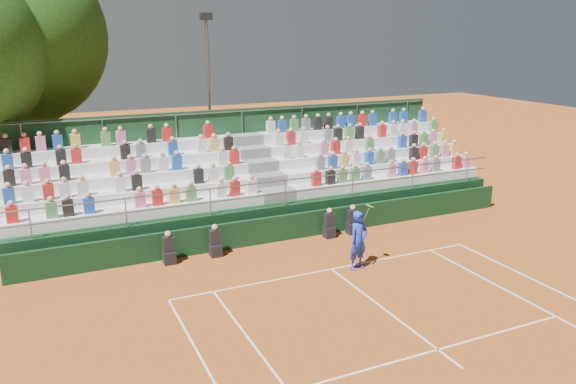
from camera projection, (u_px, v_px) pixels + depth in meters
name	position (u px, v px, depth m)	size (l,w,h in m)	color
ground	(331.00, 269.00, 18.80)	(90.00, 90.00, 0.00)	#AD531C
courtside_wall	(291.00, 227.00, 21.46)	(20.00, 0.15, 1.00)	black
line_officials	(271.00, 235.00, 20.66)	(7.66, 0.40, 1.19)	black
grandstand	(260.00, 191.00, 24.14)	(20.00, 5.20, 4.40)	black
tennis_player	(358.00, 240.00, 18.59)	(0.95, 0.66, 2.22)	blue
tree_east	(16.00, 37.00, 24.79)	(7.86, 7.86, 11.45)	#392114
floodlight_mast	(209.00, 88.00, 28.10)	(0.60, 0.25, 8.62)	gray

